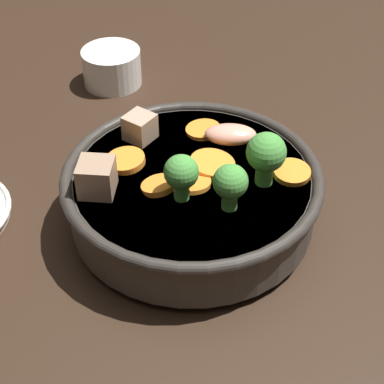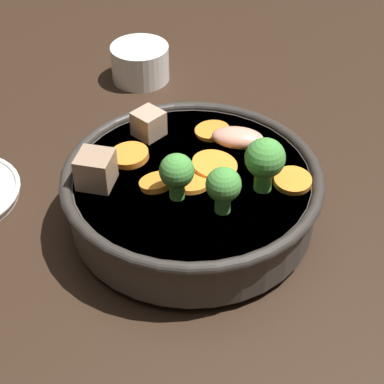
# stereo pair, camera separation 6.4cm
# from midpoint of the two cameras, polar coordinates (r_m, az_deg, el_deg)

# --- Properties ---
(ground_plane) EXTENTS (3.00, 3.00, 0.00)m
(ground_plane) POSITION_cam_midpoint_polar(r_m,az_deg,el_deg) (0.66, -2.74, -2.81)
(ground_plane) COLOR black
(stirfry_bowl) EXTENTS (0.26, 0.26, 0.12)m
(stirfry_bowl) POSITION_cam_midpoint_polar(r_m,az_deg,el_deg) (0.63, -2.83, 0.04)
(stirfry_bowl) COLOR #38332D
(stirfry_bowl) RESTS_ON ground_plane
(tea_cup) EXTENTS (0.08, 0.08, 0.05)m
(tea_cup) POSITION_cam_midpoint_polar(r_m,az_deg,el_deg) (0.88, -9.23, 10.87)
(tea_cup) COLOR white
(tea_cup) RESTS_ON ground_plane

